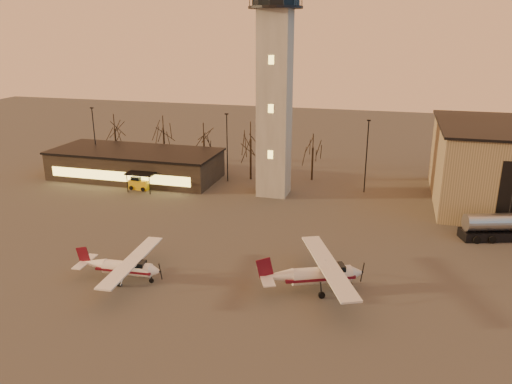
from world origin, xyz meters
TOP-DOWN VIEW (x-y plane):
  - ground at (0.00, 0.00)m, footprint 220.00×220.00m
  - control_tower at (0.00, 30.00)m, footprint 6.80×6.80m
  - terminal at (-21.99, 31.98)m, footprint 25.40×12.20m
  - light_poles at (0.50, 31.00)m, footprint 58.50×12.25m
  - tree_row at (-13.70, 39.16)m, footprint 37.20×9.20m
  - cessna_front at (10.41, 5.07)m, footprint 10.00×12.02m
  - cessna_rear at (-6.58, 2.09)m, footprint 8.47×10.70m
  - fuel_truck at (26.91, 21.19)m, footprint 8.12×4.50m
  - service_cart at (-18.81, 27.01)m, footprint 3.01×2.06m

SIDE VIEW (x-z plane):
  - ground at x=0.00m, z-range 0.00..0.00m
  - service_cart at x=-18.81m, z-range -0.22..1.61m
  - cessna_rear at x=-6.58m, z-range -0.47..2.48m
  - fuel_truck at x=26.91m, z-range -0.30..2.59m
  - cessna_front at x=10.41m, z-range -0.54..2.89m
  - terminal at x=-21.99m, z-range 0.01..4.31m
  - light_poles at x=0.50m, z-range 0.34..10.48m
  - tree_row at x=-13.70m, z-range 1.54..10.34m
  - control_tower at x=0.00m, z-range 0.03..32.63m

